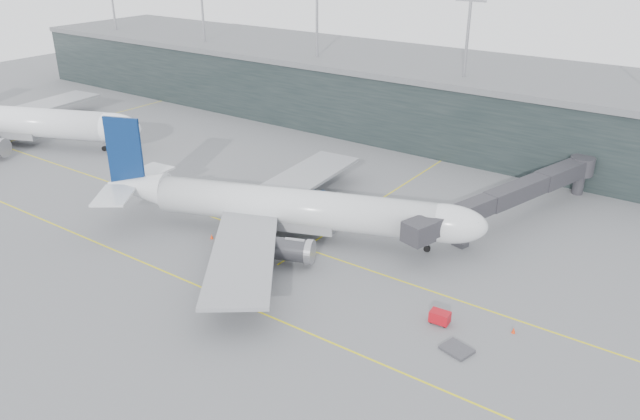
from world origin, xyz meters
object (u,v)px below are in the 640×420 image
Objects in this scene: main_aircraft at (291,208)px; jet_bridge at (513,187)px; gse_cart at (440,317)px; second_aircraft at (7,121)px.

jet_bridge is at bearing 26.08° from main_aircraft.
second_aircraft is at bearing 171.71° from gse_cart.
main_aircraft is at bearing -22.95° from second_aircraft.
jet_bridge is at bearing 92.60° from gse_cart.
gse_cart is (3.83, -33.18, -4.04)m from jet_bridge.
main_aircraft is 74.45m from second_aircraft.
main_aircraft is 28.82m from gse_cart.
main_aircraft is at bearing -117.20° from jet_bridge.
gse_cart is (27.49, -7.84, -3.67)m from main_aircraft.
gse_cart is at bearing -67.57° from jet_bridge.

